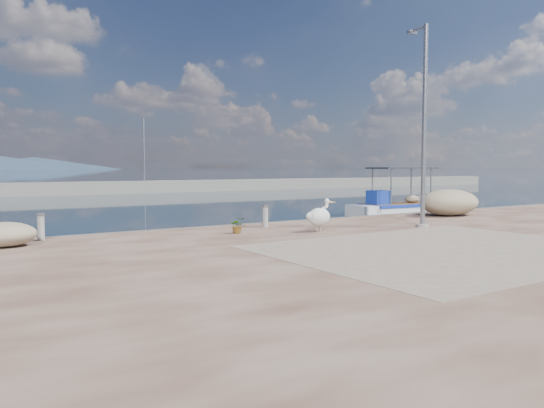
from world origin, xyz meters
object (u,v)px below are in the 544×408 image
(lamp_post, at_px, (424,133))
(pelican, at_px, (319,216))
(bollard_near, at_px, (265,215))
(boat_right, at_px, (400,210))

(lamp_post, bearing_deg, pelican, 168.16)
(lamp_post, height_order, bollard_near, lamp_post)
(boat_right, distance_m, pelican, 13.04)
(bollard_near, bearing_deg, lamp_post, -31.94)
(boat_right, relative_size, pelican, 5.74)
(boat_right, height_order, lamp_post, lamp_post)
(pelican, bearing_deg, boat_right, 38.92)
(lamp_post, relative_size, bollard_near, 8.94)
(pelican, bearing_deg, bollard_near, 116.67)
(pelican, bearing_deg, lamp_post, -5.18)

